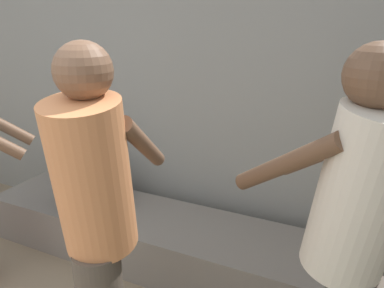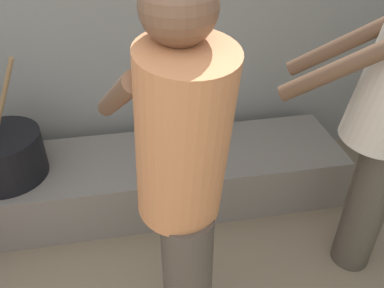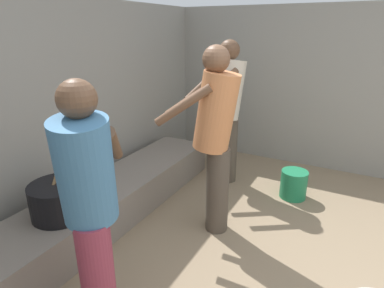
# 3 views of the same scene
# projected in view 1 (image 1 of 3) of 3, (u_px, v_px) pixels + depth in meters

# --- Properties ---
(block_enclosure_rear) EXTENTS (5.62, 0.20, 2.01)m
(block_enclosure_rear) POSITION_uv_depth(u_px,v_px,m) (144.00, 107.00, 3.01)
(block_enclosure_rear) COLOR gray
(block_enclosure_rear) RESTS_ON ground_plane
(hearth_ledge) EXTENTS (2.79, 0.60, 0.35)m
(hearth_ledge) POSITION_uv_depth(u_px,v_px,m) (163.00, 240.00, 2.65)
(hearth_ledge) COLOR slate
(hearth_ledge) RESTS_ON ground_plane
(cooking_pot_main) EXTENTS (0.44, 0.44, 0.72)m
(cooking_pot_main) POSITION_uv_depth(u_px,v_px,m) (88.00, 187.00, 2.78)
(cooking_pot_main) COLOR black
(cooking_pot_main) RESTS_ON hearth_ledge
(cook_in_orange_shirt) EXTENTS (0.48, 0.73, 1.62)m
(cook_in_orange_shirt) POSITION_uv_depth(u_px,v_px,m) (96.00, 216.00, 1.50)
(cook_in_orange_shirt) COLOR #4C4238
(cook_in_orange_shirt) RESTS_ON ground_plane
(cook_in_cream_shirt) EXTENTS (0.74, 0.61, 1.63)m
(cook_in_cream_shirt) POSITION_uv_depth(u_px,v_px,m) (353.00, 237.00, 1.35)
(cook_in_cream_shirt) COLOR #4C4238
(cook_in_cream_shirt) RESTS_ON ground_plane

